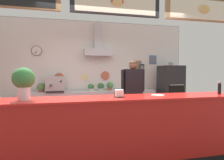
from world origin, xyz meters
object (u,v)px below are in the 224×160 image
Objects in this scene: potted_sage at (91,87)px; basil_vase at (24,81)px; pizza_oven at (170,93)px; potted_rosemary at (41,87)px; shop_worker at (133,94)px; pepper_grinder at (219,88)px; napkin_holder at (119,94)px; potted_oregano at (110,86)px; espresso_machine at (55,84)px; condiment_plate at (158,95)px; potted_basil at (101,87)px.

basil_vase is at bearing -116.07° from potted_sage.
potted_rosemary is (-3.74, 0.25, 0.22)m from pizza_oven.
potted_sage is (-0.82, 1.27, 0.09)m from shop_worker.
shop_worker is at bearing -57.23° from potted_sage.
pepper_grinder is (1.13, -1.38, 0.25)m from shop_worker.
potted_sage is at bearing 92.48° from napkin_holder.
napkin_holder is (-0.46, -2.63, 0.07)m from potted_oregano.
espresso_machine is 2.05× the size of potted_oregano.
potted_sage is 2.70m from condiment_plate.
potted_oregano is 2.62m from condiment_plate.
napkin_holder is at bearing 61.58° from shop_worker.
potted_rosemary is at bearing -178.79° from potted_oregano.
potted_rosemary is 0.53× the size of basil_vase.
shop_worker is at bearing -66.77° from potted_basil.
potted_sage is at bearing -177.04° from potted_oregano.
shop_worker is 2.52m from basil_vase.
basil_vase is at bearing -179.37° from condiment_plate.
pepper_grinder is at bearing -0.75° from basil_vase.
condiment_plate is at bearing 176.79° from pepper_grinder.
espresso_machine is at bearing 83.34° from basil_vase.
pizza_oven is at bearing 55.56° from condiment_plate.
potted_oregano is 1.01× the size of potted_rosemary.
potted_basil is 0.98× the size of pepper_grinder.
espresso_machine reaches higher than potted_basil.
basil_vase is at bearing -179.72° from napkin_holder.
potted_rosemary is at bearing 176.27° from espresso_machine.
potted_sage is 0.46× the size of basil_vase.
pizza_oven is 7.75× the size of potted_basil.
pizza_oven is at bearing -6.21° from potted_sage.
pepper_grinder is at bearing -53.68° from potted_sage.
pizza_oven is 3.78× the size of basil_vase.
napkin_holder is (-0.17, -2.57, 0.09)m from potted_basil.
shop_worker reaches higher than condiment_plate.
potted_rosemary is 2.61m from basil_vase.
potted_oregano is (-0.25, 1.30, 0.12)m from shop_worker.
potted_basil is 2.61m from condiment_plate.
pizza_oven is 4.38m from basil_vase.
potted_oregano is 1.18× the size of potted_sage.
shop_worker is at bearing -34.60° from espresso_machine.
basil_vase is (-1.28, -2.61, 0.30)m from potted_sage.
potted_basil is 3.03m from basil_vase.
potted_rosemary is (-1.64, 0.02, 0.01)m from potted_basil.
napkin_holder is 0.70× the size of condiment_plate.
espresso_machine is 2.41× the size of potted_sage.
napkin_holder is at bearing -67.01° from espresso_machine.
potted_rosemary is (-0.37, 0.02, -0.08)m from espresso_machine.
pizza_oven reaches higher than potted_sage.
potted_sage is 1.38× the size of napkin_holder.
potted_basil is 0.29m from potted_sage.
pepper_grinder reaches higher than condiment_plate.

